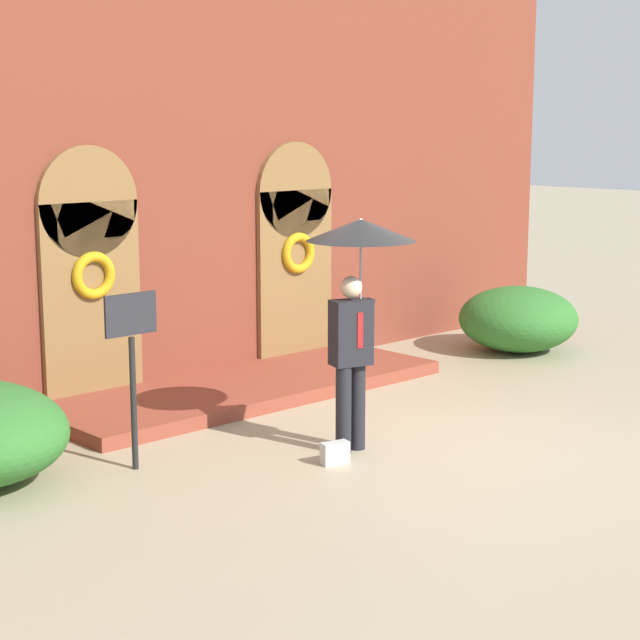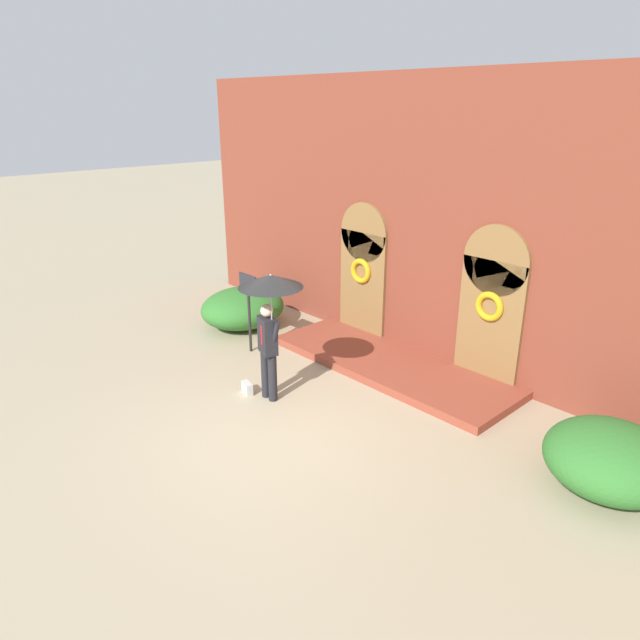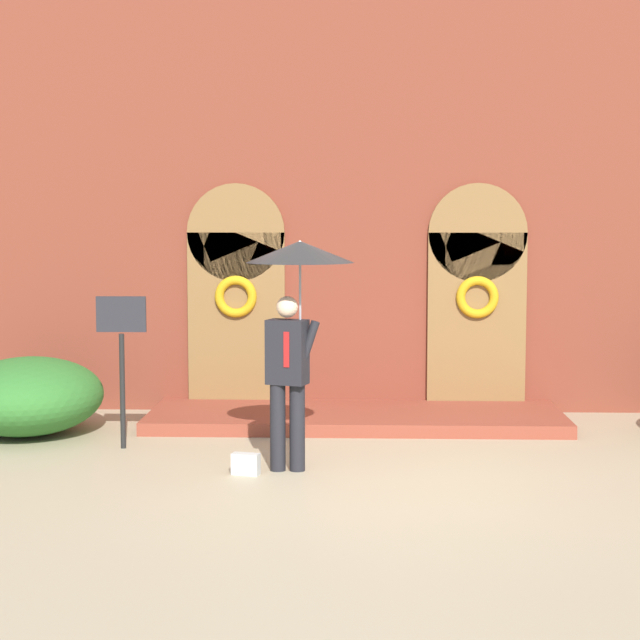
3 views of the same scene
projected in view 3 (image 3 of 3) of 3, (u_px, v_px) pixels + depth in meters
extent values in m
plane|color=tan|center=(354.00, 483.00, 10.46)|extent=(80.00, 80.00, 0.00)
cube|color=brown|center=(356.00, 202.00, 14.37)|extent=(14.00, 0.50, 5.60)
cube|color=brown|center=(237.00, 322.00, 14.29)|extent=(1.30, 0.08, 2.40)
cylinder|color=brown|center=(236.00, 232.00, 14.18)|extent=(1.30, 0.08, 1.30)
cube|color=brown|center=(476.00, 323.00, 14.18)|extent=(1.30, 0.08, 2.40)
cylinder|color=brown|center=(478.00, 233.00, 14.06)|extent=(1.30, 0.08, 1.30)
torus|color=#C69314|center=(236.00, 297.00, 14.19)|extent=(0.56, 0.12, 0.56)
torus|color=#C69314|center=(477.00, 297.00, 14.07)|extent=(0.56, 0.12, 0.56)
cube|color=brown|center=(356.00, 418.00, 13.48)|extent=(5.20, 1.80, 0.16)
cylinder|color=black|center=(278.00, 427.00, 10.95)|extent=(0.16, 0.16, 0.90)
cylinder|color=black|center=(297.00, 427.00, 10.94)|extent=(0.16, 0.16, 0.90)
cube|color=black|center=(287.00, 352.00, 10.87)|extent=(0.45, 0.35, 0.66)
cube|color=#A51919|center=(286.00, 350.00, 10.74)|extent=(0.06, 0.03, 0.36)
sphere|color=beige|center=(287.00, 307.00, 10.83)|extent=(0.22, 0.22, 0.22)
cylinder|color=black|center=(309.00, 342.00, 10.86)|extent=(0.22, 0.09, 0.46)
cylinder|color=gray|center=(300.00, 311.00, 10.83)|extent=(0.02, 0.02, 0.98)
cone|color=black|center=(300.00, 252.00, 10.77)|extent=(1.10, 1.10, 0.22)
cone|color=white|center=(300.00, 250.00, 10.77)|extent=(0.61, 0.61, 0.20)
cube|color=#B7B7B2|center=(246.00, 464.00, 10.80)|extent=(0.30, 0.18, 0.22)
cylinder|color=black|center=(122.00, 391.00, 12.00)|extent=(0.06, 0.06, 1.30)
cube|color=#232328|center=(121.00, 314.00, 11.92)|extent=(0.56, 0.03, 0.40)
ellipsoid|color=#2D6B28|center=(28.00, 396.00, 12.83)|extent=(1.77, 2.05, 0.92)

